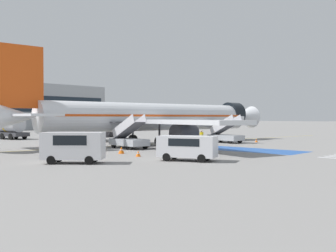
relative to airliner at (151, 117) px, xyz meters
name	(u,v)px	position (x,y,z in m)	size (l,w,h in m)	color
ground_plane	(160,143)	(2.41, 0.65, -3.42)	(600.00, 600.00, 0.00)	gray
apron_leadline_yellow	(155,144)	(0.76, -0.10, -3.41)	(0.20, 74.81, 0.01)	gold
apron_stand_patch_blue	(246,150)	(0.76, -13.61, -3.41)	(4.99, 12.46, 0.01)	#2856A8
airliner	(151,117)	(0.00, 0.00, 0.00)	(40.02, 36.07, 10.71)	silver
boarding_stairs_forward	(225,136)	(8.61, -5.45, -2.46)	(2.80, 5.43, 3.78)	#ADB2BA
boarding_stairs_aft	(129,140)	(-6.67, -3.47, -2.46)	(2.80, 5.43, 3.75)	#ADB2BA
fuel_tanker	(7,127)	(-7.43, 24.89, -1.60)	(3.76, 8.81, 3.59)	#38383D
service_van_0	(187,146)	(-11.51, -16.04, -2.24)	(3.61, 4.89, 1.95)	silver
service_van_1	(73,145)	(-18.56, -11.02, -2.05)	(4.34, 4.58, 2.30)	silver
baggage_cart	(169,144)	(-1.32, -4.39, -3.16)	(2.94, 2.24, 0.87)	gray
ground_crew_0	(202,137)	(4.25, -4.91, -2.48)	(0.49, 0.43, 1.64)	#2D2D33
ground_crew_1	(195,137)	(2.84, -5.02, -2.44)	(0.30, 0.46, 1.69)	#191E38
ground_crew_2	(202,136)	(2.83, -6.01, -2.36)	(0.27, 0.45, 1.83)	black
traffic_cone_0	(121,150)	(-11.12, -7.56, -3.09)	(0.59, 0.59, 0.65)	orange
traffic_cone_1	(256,140)	(12.52, -7.86, -3.19)	(0.42, 0.42, 0.46)	orange
traffic_cone_2	(138,154)	(-11.94, -10.81, -3.16)	(0.47, 0.47, 0.52)	orange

